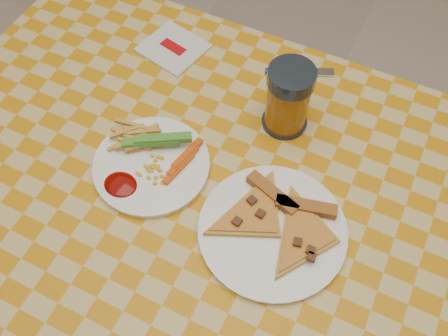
# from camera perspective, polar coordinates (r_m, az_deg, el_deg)

# --- Properties ---
(ground) EXTENTS (8.00, 8.00, 0.00)m
(ground) POSITION_cam_1_polar(r_m,az_deg,el_deg) (1.62, -0.31, -16.68)
(ground) COLOR #C3AE9D
(ground) RESTS_ON ground
(table) EXTENTS (1.28, 0.88, 0.76)m
(table) POSITION_cam_1_polar(r_m,az_deg,el_deg) (0.98, -0.50, -5.96)
(table) COLOR silver
(table) RESTS_ON ground
(plate_left) EXTENTS (0.28, 0.28, 0.01)m
(plate_left) POSITION_cam_1_polar(r_m,az_deg,el_deg) (0.95, -8.27, 0.24)
(plate_left) COLOR white
(plate_left) RESTS_ON table
(plate_right) EXTENTS (0.32, 0.32, 0.01)m
(plate_right) POSITION_cam_1_polar(r_m,az_deg,el_deg) (0.88, 5.54, -7.18)
(plate_right) COLOR white
(plate_right) RESTS_ON table
(fries_veggies) EXTENTS (0.19, 0.18, 0.04)m
(fries_veggies) POSITION_cam_1_polar(r_m,az_deg,el_deg) (0.95, -8.34, 1.71)
(fries_veggies) COLOR gold
(fries_veggies) RESTS_ON plate_left
(pizza_slices) EXTENTS (0.28, 0.24, 0.02)m
(pizza_slices) POSITION_cam_1_polar(r_m,az_deg,el_deg) (0.88, 6.22, -6.02)
(pizza_slices) COLOR gold
(pizza_slices) RESTS_ON plate_right
(drink_glass) EXTENTS (0.09, 0.09, 0.15)m
(drink_glass) POSITION_cam_1_polar(r_m,az_deg,el_deg) (0.96, 7.33, 7.82)
(drink_glass) COLOR black
(drink_glass) RESTS_ON table
(napkin) EXTENTS (0.15, 0.15, 0.01)m
(napkin) POSITION_cam_1_polar(r_m,az_deg,el_deg) (1.15, -5.83, 13.49)
(napkin) COLOR silver
(napkin) RESTS_ON table
(fork) EXTENTS (0.14, 0.07, 0.01)m
(fork) POSITION_cam_1_polar(r_m,az_deg,el_deg) (1.11, 8.73, 10.84)
(fork) COLOR navy
(fork) RESTS_ON table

